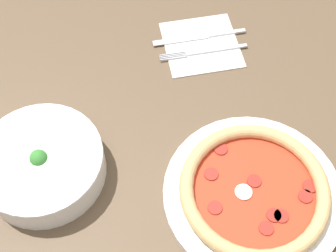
{
  "coord_description": "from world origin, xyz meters",
  "views": [
    {
      "loc": [
        -0.44,
        0.06,
        1.56
      ],
      "look_at": [
        0.04,
        -0.02,
        0.79
      ],
      "focal_mm": 50.0,
      "sensor_mm": 36.0,
      "label": 1
    }
  ],
  "objects_px": {
    "bowl": "(42,163)",
    "knife": "(203,36)",
    "pizza": "(254,191)",
    "fork": "(205,52)"
  },
  "relations": [
    {
      "from": "bowl",
      "to": "knife",
      "type": "height_order",
      "value": "bowl"
    },
    {
      "from": "pizza",
      "to": "fork",
      "type": "relative_size",
      "value": 1.66
    },
    {
      "from": "pizza",
      "to": "fork",
      "type": "distance_m",
      "value": 0.35
    },
    {
      "from": "pizza",
      "to": "knife",
      "type": "distance_m",
      "value": 0.39
    },
    {
      "from": "bowl",
      "to": "knife",
      "type": "distance_m",
      "value": 0.46
    },
    {
      "from": "bowl",
      "to": "fork",
      "type": "bearing_deg",
      "value": -56.16
    },
    {
      "from": "bowl",
      "to": "knife",
      "type": "relative_size",
      "value": 1.07
    },
    {
      "from": "pizza",
      "to": "bowl",
      "type": "height_order",
      "value": "bowl"
    },
    {
      "from": "knife",
      "to": "bowl",
      "type": "bearing_deg",
      "value": 36.8
    },
    {
      "from": "bowl",
      "to": "knife",
      "type": "xyz_separation_m",
      "value": [
        0.28,
        -0.36,
        -0.03
      ]
    }
  ]
}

